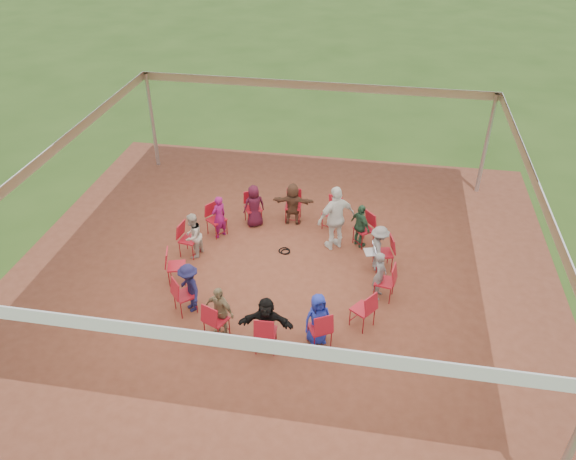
% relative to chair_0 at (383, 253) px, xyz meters
% --- Properties ---
extents(ground, '(80.00, 80.00, 0.00)m').
position_rel_chair_0_xyz_m(ground, '(-2.34, -0.67, -0.45)').
color(ground, '#2F5019').
rests_on(ground, ground).
extents(dirt_patch, '(13.00, 13.00, 0.00)m').
position_rel_chair_0_xyz_m(dirt_patch, '(-2.34, -0.67, -0.44)').
color(dirt_patch, brown).
rests_on(dirt_patch, ground).
extents(tent, '(10.33, 10.33, 3.00)m').
position_rel_chair_0_xyz_m(tent, '(-2.34, -0.67, 1.92)').
color(tent, '#B2B2B7').
rests_on(tent, ground).
extents(chair_0, '(0.54, 0.52, 0.90)m').
position_rel_chair_0_xyz_m(chair_0, '(0.00, 0.00, 0.00)').
color(chair_0, '#AD1525').
rests_on(chair_0, ground).
extents(chair_1, '(0.61, 0.61, 0.90)m').
position_rel_chair_0_xyz_m(chair_1, '(-0.52, 0.95, 0.00)').
color(chair_1, '#AD1525').
rests_on(chair_1, ground).
extents(chair_2, '(0.56, 0.57, 0.90)m').
position_rel_chair_0_xyz_m(chair_2, '(-1.41, 1.58, 0.00)').
color(chair_2, '#AD1525').
rests_on(chair_2, ground).
extents(chair_3, '(0.44, 0.46, 0.90)m').
position_rel_chair_0_xyz_m(chair_3, '(-2.47, 1.76, 0.00)').
color(chair_3, '#AD1525').
rests_on(chair_3, ground).
extents(chair_4, '(0.58, 0.59, 0.90)m').
position_rel_chair_0_xyz_m(chair_4, '(-3.52, 1.47, 0.00)').
color(chair_4, '#AD1525').
rests_on(chair_4, ground).
extents(chair_5, '(0.60, 0.60, 0.90)m').
position_rel_chair_0_xyz_m(chair_5, '(-4.33, 0.74, 0.00)').
color(chair_5, '#AD1525').
rests_on(chair_5, ground).
extents(chair_6, '(0.50, 0.49, 0.90)m').
position_rel_chair_0_xyz_m(chair_6, '(-4.74, -0.26, 0.00)').
color(chair_6, '#AD1525').
rests_on(chair_6, ground).
extents(chair_7, '(0.54, 0.52, 0.90)m').
position_rel_chair_0_xyz_m(chair_7, '(-4.69, -1.34, 0.00)').
color(chair_7, '#AD1525').
rests_on(chair_7, ground).
extents(chair_8, '(0.61, 0.61, 0.90)m').
position_rel_chair_0_xyz_m(chair_8, '(-4.16, -2.29, 0.00)').
color(chair_8, '#AD1525').
rests_on(chair_8, ground).
extents(chair_9, '(0.56, 0.57, 0.90)m').
position_rel_chair_0_xyz_m(chair_9, '(-3.28, -2.92, 0.00)').
color(chair_9, '#AD1525').
rests_on(chair_9, ground).
extents(chair_10, '(0.44, 0.46, 0.90)m').
position_rel_chair_0_xyz_m(chair_10, '(-2.21, -3.10, 0.00)').
color(chair_10, '#AD1525').
rests_on(chair_10, ground).
extents(chair_11, '(0.58, 0.59, 0.90)m').
position_rel_chair_0_xyz_m(chair_11, '(-1.17, -2.80, 0.00)').
color(chair_11, '#AD1525').
rests_on(chair_11, ground).
extents(chair_12, '(0.60, 0.60, 0.90)m').
position_rel_chair_0_xyz_m(chair_12, '(-0.36, -2.08, 0.00)').
color(chair_12, '#AD1525').
rests_on(chair_12, ground).
extents(chair_13, '(0.50, 0.49, 0.90)m').
position_rel_chair_0_xyz_m(chair_13, '(0.06, -1.08, 0.00)').
color(chair_13, '#AD1525').
rests_on(chair_13, ground).
extents(person_seated_0, '(0.58, 0.84, 1.19)m').
position_rel_chair_0_xyz_m(person_seated_0, '(-0.12, -0.03, 0.15)').
color(person_seated_0, slate).
rests_on(person_seated_0, ground).
extents(person_seated_1, '(0.73, 0.76, 1.19)m').
position_rel_chair_0_xyz_m(person_seated_1, '(-0.61, 0.87, 0.15)').
color(person_seated_1, '#2C5539').
rests_on(person_seated_1, ground).
extents(person_seated_2, '(1.12, 0.47, 1.19)m').
position_rel_chair_0_xyz_m(person_seated_2, '(-2.47, 1.64, 0.15)').
color(person_seated_2, brown).
rests_on(person_seated_2, ground).
extents(person_seated_3, '(0.66, 0.56, 1.19)m').
position_rel_chair_0_xyz_m(person_seated_3, '(-3.46, 1.36, 0.15)').
color(person_seated_3, '#3F0F21').
rests_on(person_seated_3, ground).
extents(person_seated_4, '(0.48, 0.52, 1.19)m').
position_rel_chair_0_xyz_m(person_seated_4, '(-4.23, 0.68, 0.15)').
color(person_seated_4, '#87125E').
rests_on(person_seated_4, ground).
extents(person_seated_5, '(0.43, 0.62, 1.19)m').
position_rel_chair_0_xyz_m(person_seated_5, '(-4.63, -0.28, 0.15)').
color(person_seated_5, '#BDB5A7').
rests_on(person_seated_5, ground).
extents(person_seated_6, '(0.79, 0.83, 1.19)m').
position_rel_chair_0_xyz_m(person_seated_6, '(-4.07, -2.21, 0.15)').
color(person_seated_6, '#1B1A45').
rests_on(person_seated_6, ground).
extents(person_seated_7, '(0.78, 0.60, 1.19)m').
position_rel_chair_0_xyz_m(person_seated_7, '(-3.23, -2.81, 0.15)').
color(person_seated_7, '#91805C').
rests_on(person_seated_7, ground).
extents(person_seated_8, '(1.12, 0.47, 1.19)m').
position_rel_chair_0_xyz_m(person_seated_8, '(-2.22, -2.98, 0.15)').
color(person_seated_8, black).
rests_on(person_seated_8, ground).
extents(person_seated_9, '(0.66, 0.56, 1.19)m').
position_rel_chair_0_xyz_m(person_seated_9, '(-1.23, -2.70, 0.15)').
color(person_seated_9, '#1F2FAB').
rests_on(person_seated_9, ground).
extents(person_seated_10, '(0.35, 0.47, 1.19)m').
position_rel_chair_0_xyz_m(person_seated_10, '(-0.06, -1.06, 0.15)').
color(person_seated_10, slate).
rests_on(person_seated_10, ground).
extents(standing_person, '(1.13, 1.02, 1.73)m').
position_rel_chair_0_xyz_m(standing_person, '(-1.22, 0.71, 0.42)').
color(standing_person, silver).
rests_on(standing_person, ground).
extents(cable_coil, '(0.35, 0.35, 0.03)m').
position_rel_chair_0_xyz_m(cable_coil, '(-2.44, 0.27, -0.43)').
color(cable_coil, black).
rests_on(cable_coil, ground).
extents(laptop, '(0.35, 0.40, 0.23)m').
position_rel_chair_0_xyz_m(laptop, '(-0.27, -0.08, 0.12)').
color(laptop, '#B7B7BC').
rests_on(laptop, ground).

